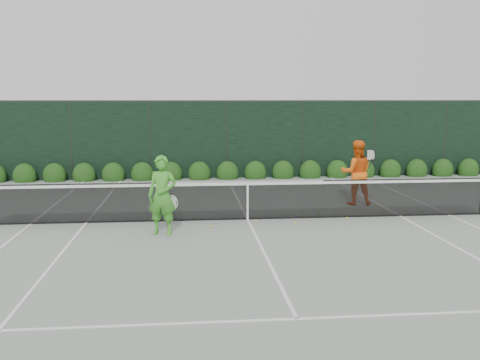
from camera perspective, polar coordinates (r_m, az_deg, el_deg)
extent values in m
plane|color=gray|center=(13.97, 0.81, -4.23)|extent=(80.00, 80.00, 0.00)
cube|color=black|center=(14.04, -16.49, -2.41)|extent=(4.40, 0.01, 1.02)
cube|color=black|center=(13.87, 0.82, -2.30)|extent=(4.00, 0.01, 0.96)
cube|color=black|center=(14.92, 17.07, -1.80)|extent=(4.40, 0.01, 1.02)
cube|color=white|center=(13.79, 0.82, -0.41)|extent=(12.80, 0.03, 0.07)
cube|color=black|center=(13.96, 0.81, -4.15)|extent=(12.80, 0.02, 0.04)
cube|color=white|center=(13.87, 0.81, -2.39)|extent=(0.05, 0.03, 0.91)
imported|color=green|center=(12.40, -8.29, -1.63)|extent=(0.76, 0.59, 1.84)
torus|color=silver|center=(12.53, -7.34, -2.46)|extent=(0.30, 0.03, 0.30)
cylinder|color=black|center=(12.58, -7.32, -3.53)|extent=(0.10, 0.03, 0.30)
imported|color=orange|center=(16.15, 12.31, 0.78)|extent=(1.02, 0.84, 1.92)
torus|color=black|center=(16.01, 13.79, 2.62)|extent=(0.28, 0.15, 0.30)
cylinder|color=black|center=(16.03, 13.76, 1.77)|extent=(0.10, 0.03, 0.30)
cube|color=white|center=(14.44, -21.43, -4.39)|extent=(0.06, 23.77, 0.01)
cube|color=white|center=(15.55, 21.38, -3.49)|extent=(0.06, 23.77, 0.01)
cube|color=white|center=(14.13, -16.07, -4.40)|extent=(0.06, 23.77, 0.01)
cube|color=white|center=(14.98, 16.69, -3.70)|extent=(0.06, 23.77, 0.01)
cube|color=white|center=(25.65, -2.12, 1.70)|extent=(11.03, 0.06, 0.01)
cube|color=white|center=(20.23, -1.19, -0.18)|extent=(8.23, 0.06, 0.01)
cube|color=white|center=(7.93, 6.08, -14.51)|extent=(8.23, 0.06, 0.01)
cube|color=white|center=(13.97, 0.81, -4.21)|extent=(0.06, 12.80, 0.01)
cube|color=black|center=(21.15, -1.43, 4.28)|extent=(32.00, 0.06, 3.00)
cube|color=#262826|center=(21.09, -1.44, 8.43)|extent=(32.00, 0.06, 0.06)
cylinder|color=#262826|center=(21.57, -17.58, 3.96)|extent=(0.08, 0.08, 3.00)
cylinder|color=#262826|center=(21.15, -9.58, 4.16)|extent=(0.08, 0.08, 3.00)
cylinder|color=#262826|center=(21.15, -1.43, 4.28)|extent=(0.08, 0.08, 3.00)
cylinder|color=#262826|center=(21.57, 6.57, 4.31)|extent=(0.08, 0.08, 3.00)
cylinder|color=#262826|center=(22.39, 14.12, 4.27)|extent=(0.08, 0.08, 3.00)
cylinder|color=#262826|center=(23.57, 21.03, 4.16)|extent=(0.08, 0.08, 3.00)
ellipsoid|color=#15350E|center=(21.78, -21.99, 0.43)|extent=(0.86, 0.65, 0.94)
ellipsoid|color=#15350E|center=(21.49, -19.18, 0.48)|extent=(0.86, 0.65, 0.94)
ellipsoid|color=#15350E|center=(21.26, -16.30, 0.53)|extent=(0.86, 0.65, 0.94)
ellipsoid|color=#15350E|center=(21.08, -13.36, 0.57)|extent=(0.86, 0.65, 0.94)
ellipsoid|color=#15350E|center=(20.96, -10.38, 0.62)|extent=(0.86, 0.65, 0.94)
ellipsoid|color=#15350E|center=(20.89, -7.37, 0.67)|extent=(0.86, 0.65, 0.94)
ellipsoid|color=#15350E|center=(20.89, -4.36, 0.71)|extent=(0.86, 0.65, 0.94)
ellipsoid|color=#15350E|center=(20.94, -1.34, 0.75)|extent=(0.86, 0.65, 0.94)
ellipsoid|color=#15350E|center=(21.04, 1.64, 0.79)|extent=(0.86, 0.65, 0.94)
ellipsoid|color=#15350E|center=(21.21, 4.59, 0.83)|extent=(0.86, 0.65, 0.94)
ellipsoid|color=#15350E|center=(21.43, 7.49, 0.86)|extent=(0.86, 0.65, 0.94)
ellipsoid|color=#15350E|center=(21.70, 10.32, 0.89)|extent=(0.86, 0.65, 0.94)
ellipsoid|color=#15350E|center=(22.03, 13.08, 0.92)|extent=(0.86, 0.65, 0.94)
ellipsoid|color=#15350E|center=(22.40, 15.75, 0.95)|extent=(0.86, 0.65, 0.94)
ellipsoid|color=#15350E|center=(22.82, 18.32, 0.97)|extent=(0.86, 0.65, 0.94)
ellipsoid|color=#15350E|center=(23.29, 20.80, 0.99)|extent=(0.86, 0.65, 0.94)
ellipsoid|color=#15350E|center=(23.79, 23.18, 1.01)|extent=(0.86, 0.65, 0.94)
sphere|color=#CEF235|center=(13.50, 5.98, -4.59)|extent=(0.07, 0.07, 0.07)
sphere|color=#CEF235|center=(14.24, 11.34, -4.02)|extent=(0.07, 0.07, 0.07)
sphere|color=#CEF235|center=(13.09, -3.13, -4.98)|extent=(0.07, 0.07, 0.07)
sphere|color=#CEF235|center=(13.64, 1.72, -4.40)|extent=(0.07, 0.07, 0.07)
sphere|color=#CEF235|center=(14.32, 6.74, -3.83)|extent=(0.07, 0.07, 0.07)
sphere|color=#CEF235|center=(14.66, 8.40, -3.57)|extent=(0.07, 0.07, 0.07)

